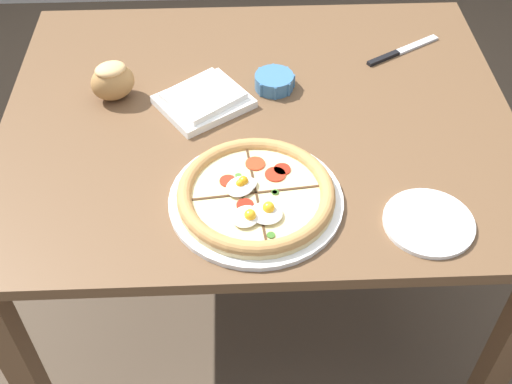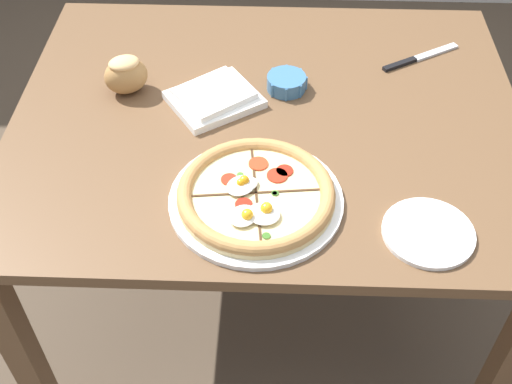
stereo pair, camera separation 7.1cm
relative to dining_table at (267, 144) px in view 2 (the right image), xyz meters
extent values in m
plane|color=brown|center=(0.00, 0.00, -0.65)|extent=(12.00, 12.00, 0.00)
cube|color=brown|center=(0.00, 0.00, 0.08)|extent=(1.22, 1.00, 0.03)
cube|color=brown|center=(-0.56, -0.45, -0.29)|extent=(0.06, 0.06, 0.72)
cube|color=brown|center=(0.56, -0.45, -0.29)|extent=(0.06, 0.06, 0.72)
cube|color=brown|center=(-0.56, 0.45, -0.29)|extent=(0.06, 0.06, 0.72)
cube|color=brown|center=(0.56, 0.45, -0.29)|extent=(0.06, 0.06, 0.72)
cylinder|color=white|center=(-0.02, -0.29, 0.10)|extent=(0.36, 0.36, 0.01)
cylinder|color=#E5C684|center=(-0.02, -0.29, 0.12)|extent=(0.33, 0.33, 0.01)
cylinder|color=beige|center=(-0.02, -0.29, 0.12)|extent=(0.28, 0.28, 0.00)
torus|color=tan|center=(-0.02, -0.29, 0.13)|extent=(0.33, 0.33, 0.03)
cube|color=#472D19|center=(-0.09, -0.30, 0.13)|extent=(0.14, 0.02, 0.00)
cube|color=#472D19|center=(-0.01, -0.36, 0.13)|extent=(0.02, 0.14, 0.00)
cube|color=#472D19|center=(0.05, -0.28, 0.13)|extent=(0.14, 0.02, 0.00)
cube|color=#472D19|center=(-0.03, -0.22, 0.13)|extent=(0.02, 0.14, 0.00)
cylinder|color=red|center=(-0.04, -0.33, 0.13)|extent=(0.04, 0.04, 0.00)
cylinder|color=red|center=(-0.08, -0.26, 0.13)|extent=(0.04, 0.04, 0.00)
cylinder|color=red|center=(0.03, -0.24, 0.13)|extent=(0.04, 0.04, 0.00)
cylinder|color=red|center=(-0.02, -0.21, 0.13)|extent=(0.04, 0.04, 0.00)
cylinder|color=red|center=(0.04, -0.22, 0.13)|extent=(0.04, 0.04, 0.00)
ellipsoid|color=white|center=(-0.04, -0.36, 0.13)|extent=(0.08, 0.08, 0.01)
sphere|color=#F4AD1E|center=(-0.03, -0.36, 0.14)|extent=(0.02, 0.02, 0.02)
ellipsoid|color=white|center=(-0.05, -0.28, 0.13)|extent=(0.08, 0.09, 0.01)
sphere|color=orange|center=(-0.05, -0.28, 0.14)|extent=(0.02, 0.02, 0.02)
ellipsoid|color=white|center=(0.00, -0.36, 0.13)|extent=(0.08, 0.08, 0.01)
sphere|color=#F4AD1E|center=(0.01, -0.35, 0.14)|extent=(0.02, 0.02, 0.02)
ellipsoid|color=white|center=(-0.04, -0.28, 0.13)|extent=(0.06, 0.06, 0.01)
sphere|color=orange|center=(-0.04, -0.27, 0.14)|extent=(0.02, 0.02, 0.02)
cylinder|color=#386B23|center=(0.02, -0.29, 0.13)|extent=(0.02, 0.02, 0.00)
cylinder|color=#386B23|center=(0.02, -0.24, 0.13)|extent=(0.01, 0.01, 0.00)
cylinder|color=#386B23|center=(0.01, -0.41, 0.13)|extent=(0.02, 0.02, 0.00)
cylinder|color=#2D5B1E|center=(0.02, -0.29, 0.13)|extent=(0.01, 0.01, 0.00)
cylinder|color=#477A2D|center=(-0.05, -0.24, 0.13)|extent=(0.01, 0.01, 0.00)
cylinder|color=#2D5B1E|center=(-0.05, -0.30, 0.13)|extent=(0.01, 0.01, 0.00)
cylinder|color=teal|center=(0.04, 0.10, 0.12)|extent=(0.10, 0.10, 0.04)
cylinder|color=gold|center=(0.04, 0.10, 0.12)|extent=(0.08, 0.08, 0.02)
cylinder|color=teal|center=(0.09, 0.10, 0.12)|extent=(0.01, 0.01, 0.04)
cylinder|color=teal|center=(0.08, 0.14, 0.12)|extent=(0.01, 0.01, 0.04)
cylinder|color=teal|center=(0.04, 0.15, 0.12)|extent=(0.01, 0.01, 0.04)
cylinder|color=teal|center=(0.01, 0.14, 0.12)|extent=(0.01, 0.01, 0.04)
cylinder|color=teal|center=(0.00, 0.10, 0.12)|extent=(0.01, 0.01, 0.04)
cylinder|color=teal|center=(0.01, 0.07, 0.12)|extent=(0.01, 0.01, 0.04)
cylinder|color=teal|center=(0.04, 0.05, 0.12)|extent=(0.01, 0.01, 0.04)
cylinder|color=teal|center=(0.08, 0.07, 0.12)|extent=(0.01, 0.01, 0.04)
cube|color=white|center=(-0.13, 0.04, 0.11)|extent=(0.26, 0.25, 0.02)
cube|color=white|center=(-0.13, 0.04, 0.13)|extent=(0.22, 0.21, 0.02)
ellipsoid|color=#B27F47|center=(-0.35, 0.08, 0.14)|extent=(0.13, 0.12, 0.09)
ellipsoid|color=#EAB775|center=(-0.35, 0.08, 0.18)|extent=(0.09, 0.09, 0.03)
cube|color=silver|center=(0.44, 0.27, 0.10)|extent=(0.13, 0.09, 0.01)
cube|color=black|center=(0.34, 0.21, 0.10)|extent=(0.10, 0.07, 0.01)
cylinder|color=white|center=(0.33, -0.37, 0.10)|extent=(0.18, 0.18, 0.01)
camera|label=1|loc=(-0.06, -1.21, 1.07)|focal=45.00mm
camera|label=2|loc=(0.02, -1.21, 1.07)|focal=45.00mm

